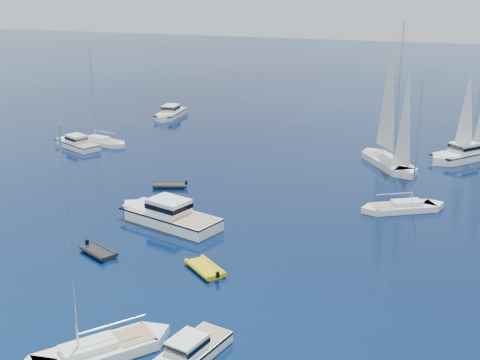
{
  "coord_description": "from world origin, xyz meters",
  "views": [
    {
      "loc": [
        22.93,
        -32.92,
        21.83
      ],
      "look_at": [
        2.04,
        24.57,
        2.2
      ],
      "focal_mm": 47.53,
      "sensor_mm": 36.0,
      "label": 1
    }
  ],
  "objects": [
    {
      "name": "motor_cruiser_horizon",
      "position": [
        -22.43,
        58.7,
        0.0
      ],
      "size": [
        3.73,
        9.81,
        2.52
      ],
      "primitive_type": null,
      "rotation": [
        0.0,
        0.0,
        3.23
      ],
      "color": "white",
      "rests_on": "ground"
    },
    {
      "name": "sailboat_fore",
      "position": [
        3.48,
        -4.77,
        0.0
      ],
      "size": [
        8.39,
        9.67,
        15.01
      ],
      "primitive_type": null,
      "rotation": [
        0.0,
        0.0,
        2.48
      ],
      "color": "white",
      "rests_on": "ground"
    },
    {
      "name": "sailboat_far_l",
      "position": [
        -23.76,
        39.75,
        0.0
      ],
      "size": [
        9.38,
        4.24,
        13.36
      ],
      "primitive_type": null,
      "rotation": [
        0.0,
        0.0,
        1.36
      ],
      "color": "silver",
      "rests_on": "ground"
    },
    {
      "name": "motor_cruiser_far_l",
      "position": [
        -25.84,
        36.98,
        0.0
      ],
      "size": [
        8.84,
        5.94,
        2.24
      ],
      "primitive_type": null,
      "rotation": [
        0.0,
        0.0,
        1.14
      ],
      "color": "white",
      "rests_on": "ground"
    },
    {
      "name": "sailboat_sails_r",
      "position": [
        14.66,
        42.4,
        0.0
      ],
      "size": [
        9.43,
        11.81,
        17.83
      ],
      "primitive_type": null,
      "rotation": [
        0.0,
        0.0,
        3.74
      ],
      "color": "silver",
      "rests_on": "ground"
    },
    {
      "name": "motor_cruiser_distant",
      "position": [
        22.98,
        48.28,
        0.0
      ],
      "size": [
        9.31,
        10.27,
        2.79
      ],
      "primitive_type": null,
      "rotation": [
        0.0,
        0.0,
        2.45
      ],
      "color": "white",
      "rests_on": "ground"
    },
    {
      "name": "tender_yellow",
      "position": [
        5.06,
        8.33,
        0.0
      ],
      "size": [
        4.48,
        4.22,
        0.95
      ],
      "primitive_type": null,
      "rotation": [
        0.0,
        0.0,
        0.88
      ],
      "color": "#CFBC0C",
      "rests_on": "ground"
    },
    {
      "name": "sailboat_centre",
      "position": [
        18.03,
        27.3,
        0.0
      ],
      "size": [
        8.95,
        6.65,
        13.27
      ],
      "primitive_type": null,
      "rotation": [
        0.0,
        0.0,
        5.25
      ],
      "color": "white",
      "rests_on": "ground"
    },
    {
      "name": "sailboat_sails_far",
      "position": [
        24.88,
        51.24,
        0.0
      ],
      "size": [
        9.24,
        9.41,
        15.39
      ],
      "primitive_type": null,
      "rotation": [
        0.0,
        0.0,
        2.37
      ],
      "color": "white",
      "rests_on": "ground"
    },
    {
      "name": "motor_cruiser_centre",
      "position": [
        -2.14,
        16.39,
        0.0
      ],
      "size": [
        12.22,
        6.77,
        3.07
      ],
      "primitive_type": null,
      "rotation": [
        0.0,
        0.0,
        1.28
      ],
      "color": "white",
      "rests_on": "ground"
    },
    {
      "name": "ground",
      "position": [
        0.0,
        0.0,
        0.0
      ],
      "size": [
        400.0,
        400.0,
        0.0
      ],
      "primitive_type": "plane",
      "color": "#082651",
      "rests_on": "ground"
    },
    {
      "name": "tender_grey_near",
      "position": [
        -4.39,
        8.15,
        0.0
      ],
      "size": [
        4.07,
        3.34,
        0.95
      ],
      "primitive_type": null,
      "rotation": [
        0.0,
        0.0,
        4.25
      ],
      "color": "black",
      "rests_on": "ground"
    },
    {
      "name": "tender_grey_far",
      "position": [
        -6.7,
        26.09,
        0.0
      ],
      "size": [
        4.2,
        3.2,
        0.95
      ],
      "primitive_type": null,
      "rotation": [
        0.0,
        0.0,
        1.92
      ],
      "color": "black",
      "rests_on": "ground"
    }
  ]
}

